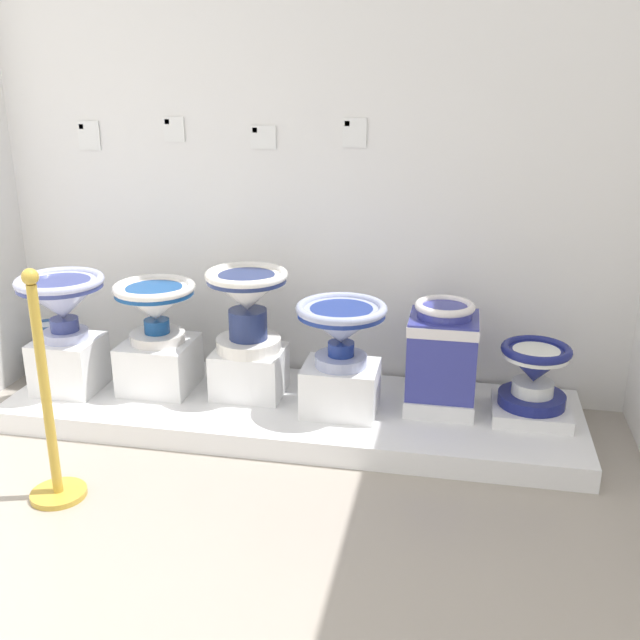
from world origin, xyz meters
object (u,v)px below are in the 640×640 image
at_px(antique_toilet_broad_patterned, 247,299).
at_px(plinth_block_leftmost, 69,364).
at_px(info_placard_second, 174,129).
at_px(info_placard_fourth, 354,132).
at_px(info_placard_third, 263,137).
at_px(plinth_block_slender_white, 160,364).
at_px(stanchion_post_near_left, 50,427).
at_px(antique_toilet_slender_white, 155,303).
at_px(plinth_block_rightmost, 440,399).
at_px(info_placard_first, 89,135).
at_px(plinth_block_broad_patterned, 250,372).
at_px(plinth_block_central_ornate, 341,388).
at_px(plinth_block_squat_floral, 530,410).
at_px(antique_toilet_leftmost, 61,297).
at_px(antique_toilet_rightmost, 443,346).
at_px(antique_toilet_squat_floral, 534,370).
at_px(decorative_vase_corner, 51,356).
at_px(antique_toilet_central_ornate, 341,324).

bearing_deg(antique_toilet_broad_patterned, plinth_block_leftmost, -172.37).
xyz_separation_m(info_placard_second, info_placard_fourth, (0.92, 0.00, -0.00)).
relative_size(plinth_block_leftmost, info_placard_third, 2.35).
bearing_deg(plinth_block_slender_white, info_placard_third, 39.54).
distance_m(antique_toilet_broad_patterned, stanchion_post_near_left, 1.09).
relative_size(antique_toilet_slender_white, plinth_block_rightmost, 1.20).
xyz_separation_m(plinth_block_leftmost, info_placard_first, (-0.03, 0.49, 1.08)).
xyz_separation_m(plinth_block_leftmost, plinth_block_broad_patterned, (0.91, 0.12, -0.02)).
height_order(plinth_block_central_ornate, plinth_block_squat_floral, plinth_block_central_ornate).
bearing_deg(info_placard_fourth, antique_toilet_leftmost, -160.30).
bearing_deg(antique_toilet_rightmost, info_placard_second, 166.39).
bearing_deg(antique_toilet_slender_white, info_placard_second, 90.12).
bearing_deg(plinth_block_squat_floral, plinth_block_central_ornate, -172.40).
bearing_deg(plinth_block_broad_patterned, plinth_block_leftmost, -172.37).
distance_m(antique_toilet_squat_floral, decorative_vase_corner, 2.57).
distance_m(antique_toilet_slender_white, antique_toilet_broad_patterned, 0.47).
height_order(antique_toilet_rightmost, decorative_vase_corner, antique_toilet_rightmost).
xyz_separation_m(antique_toilet_broad_patterned, decorative_vase_corner, (-1.20, 0.19, -0.46)).
distance_m(info_placard_first, decorative_vase_corner, 1.22).
xyz_separation_m(info_placard_third, info_placard_fourth, (0.46, 0.00, 0.03)).
bearing_deg(info_placard_fourth, info_placard_third, -180.00).
xyz_separation_m(plinth_block_slender_white, info_placard_second, (-0.00, 0.38, 1.13)).
height_order(plinth_block_broad_patterned, plinth_block_central_ornate, plinth_block_central_ornate).
bearing_deg(decorative_vase_corner, stanchion_post_near_left, -59.10).
relative_size(plinth_block_rightmost, info_placard_first, 2.26).
relative_size(plinth_block_broad_patterned, antique_toilet_squat_floral, 1.06).
bearing_deg(antique_toilet_leftmost, plinth_block_central_ornate, 0.33).
distance_m(antique_toilet_leftmost, antique_toilet_central_ornate, 1.39).
relative_size(antique_toilet_rightmost, antique_toilet_squat_floral, 1.41).
relative_size(antique_toilet_rightmost, plinth_block_squat_floral, 1.27).
relative_size(plinth_block_slender_white, info_placard_third, 2.68).
bearing_deg(antique_toilet_broad_patterned, plinth_block_slender_white, -177.90).
bearing_deg(antique_toilet_rightmost, antique_toilet_leftmost, -175.44).
xyz_separation_m(antique_toilet_leftmost, info_placard_second, (0.44, 0.49, 0.77)).
distance_m(plinth_block_broad_patterned, info_placard_first, 1.49).
distance_m(plinth_block_broad_patterned, stanchion_post_near_left, 1.05).
distance_m(plinth_block_broad_patterned, info_placard_fourth, 1.28).
xyz_separation_m(info_placard_first, info_placard_fourth, (1.39, -0.00, 0.04)).
bearing_deg(plinth_block_central_ornate, antique_toilet_slender_white, 174.18).
distance_m(plinth_block_central_ornate, antique_toilet_central_ornate, 0.32).
relative_size(plinth_block_rightmost, plinth_block_squat_floral, 0.95).
distance_m(info_placard_first, info_placard_third, 0.93).
bearing_deg(info_placard_fourth, antique_toilet_broad_patterned, -141.13).
bearing_deg(plinth_block_leftmost, decorative_vase_corner, 133.44).
height_order(plinth_block_central_ornate, antique_toilet_squat_floral, antique_toilet_squat_floral).
height_order(plinth_block_broad_patterned, info_placard_fourth, info_placard_fourth).
relative_size(info_placard_third, decorative_vase_corner, 0.39).
bearing_deg(antique_toilet_leftmost, plinth_block_leftmost, -90.00).
relative_size(plinth_block_central_ornate, info_placard_first, 2.35).
bearing_deg(info_placard_fourth, antique_toilet_rightmost, -35.12).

